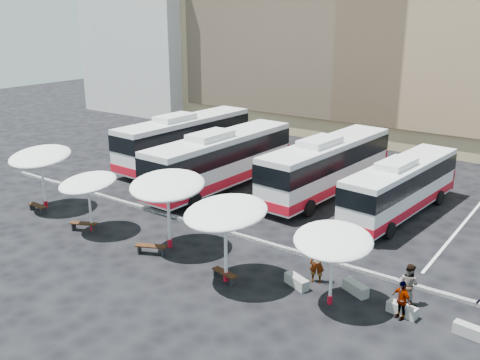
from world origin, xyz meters
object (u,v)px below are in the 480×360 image
Objects in this scene: wood_bench_1 at (84,225)px; conc_bench_0 at (297,281)px; passenger_2 at (401,300)px; sunshade_0 at (40,157)px; sunshade_3 at (225,213)px; passenger_0 at (317,263)px; sunshade_1 at (88,183)px; wood_bench_0 at (38,206)px; bus_3 at (401,186)px; conc_bench_1 at (355,288)px; conc_bench_2 at (402,310)px; bus_2 at (327,165)px; bus_0 at (185,138)px; bus_1 at (221,159)px; conc_bench_3 at (470,331)px; sunshade_4 at (333,241)px; wood_bench_2 at (151,247)px; passenger_1 at (409,284)px; sunshade_2 at (167,185)px; wood_bench_3 at (225,274)px.

wood_bench_1 is 12.61m from conc_bench_0.
sunshade_0 is at bearing -151.37° from passenger_2.
wood_bench_1 is at bearing -11.64° from sunshade_0.
passenger_0 is (3.33, 2.26, -2.34)m from sunshade_3.
sunshade_1 is at bearing 178.32° from sunshade_3.
passenger_2 is at bearing 3.38° from wood_bench_0.
bus_3 is 8.92× the size of conc_bench_0.
conc_bench_0 is 2.52m from conc_bench_1.
bus_2 is at bearing 128.64° from conc_bench_2.
bus_1 reaches higher than bus_0.
conc_bench_3 is (7.09, 0.44, -0.01)m from conc_bench_0.
sunshade_4 reaches higher than passenger_0.
passenger_2 reaches higher than conc_bench_0.
conc_bench_3 is at bearing -40.28° from bus_2.
bus_1 reaches higher than wood_bench_0.
conc_bench_1 is at bearing 8.94° from wood_bench_1.
wood_bench_2 reaches higher than wood_bench_0.
conc_bench_2 is at bearing 2.16° from sunshade_0.
conc_bench_0 is at bearing -32.98° from bus_0.
conc_bench_1 is 1.06× the size of conc_bench_3.
bus_2 reaches higher than passenger_1.
sunshade_0 is at bearing -142.19° from bus_3.
wood_bench_0 is 0.94× the size of wood_bench_1.
sunshade_2 is 3.89× the size of conc_bench_0.
sunshade_4 is at bearing -14.53° from conc_bench_0.
bus_2 reaches higher than sunshade_1.
passenger_1 is (-0.13, 0.96, 0.66)m from conc_bench_2.
sunshade_1 is at bearing -169.81° from sunshade_2.
conc_bench_0 is at bearing 1.33° from sunshade_0.
passenger_2 is (7.36, 1.55, -2.45)m from sunshade_3.
wood_bench_3 is at bearing -100.21° from bus_3.
conc_bench_0 is (-0.59, -11.06, -1.55)m from bus_3.
bus_2 is 15.04m from sunshade_1.
sunshade_0 is 0.97× the size of sunshade_3.
bus_2 is 14.71m from conc_bench_2.
sunshade_1 is at bearing -174.74° from conc_bench_2.
wood_bench_2 is (5.09, 0.03, 0.01)m from wood_bench_1.
bus_3 is at bearing 12.56° from bus_1.
sunshade_0 is 2.98m from wood_bench_0.
sunshade_2 is at bearing -98.51° from bus_2.
sunshade_2 is at bearing 10.19° from sunshade_1.
sunshade_3 reaches higher than conc_bench_0.
wood_bench_0 is (-6.16, -10.01, -1.72)m from bus_1.
bus_1 is at bearing 55.45° from sunshade_0.
sunshade_3 is 10.14m from wood_bench_1.
wood_bench_2 is 14.64m from conc_bench_3.
sunshade_3 is 4.66m from passenger_0.
passenger_2 is at bearing 4.35° from sunshade_1.
bus_0 reaches higher than sunshade_3.
sunshade_4 is at bearing 2.61° from sunshade_1.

